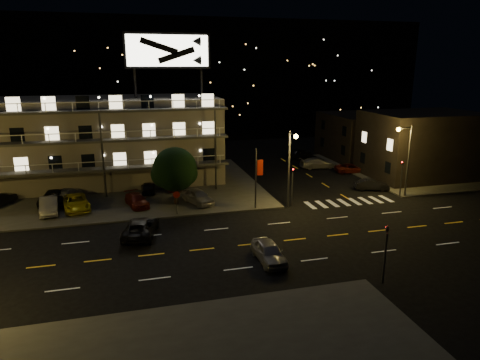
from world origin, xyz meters
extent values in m
plane|color=black|center=(0.00, 0.00, 0.00)|extent=(140.00, 140.00, 0.00)
cube|color=#3D3D3A|center=(-14.00, 20.00, 0.07)|extent=(44.00, 24.00, 0.15)
cube|color=#3D3D3A|center=(30.00, 20.00, 0.07)|extent=(16.00, 24.00, 0.15)
cube|color=gray|center=(-10.00, 24.00, 5.00)|extent=(28.00, 12.00, 10.00)
cube|color=gray|center=(-10.00, 24.00, 10.25)|extent=(28.00, 12.00, 0.50)
cube|color=#3D3D3A|center=(-10.00, 17.10, 3.15)|extent=(28.00, 1.80, 0.25)
cube|color=#3D3D3A|center=(-10.00, 17.10, 6.35)|extent=(28.00, 1.80, 0.25)
cube|color=#3D3D3A|center=(-10.00, 17.10, 9.55)|extent=(28.00, 1.80, 0.25)
cylinder|color=black|center=(-6.00, 22.00, 12.25)|extent=(0.36, 0.36, 3.50)
cylinder|color=black|center=(2.00, 22.00, 12.25)|extent=(0.36, 0.36, 3.50)
cube|color=black|center=(-2.00, 22.00, 16.00)|extent=(10.20, 0.50, 4.20)
cube|color=#F1ECCD|center=(-2.00, 21.70, 16.00)|extent=(9.60, 0.06, 3.60)
cube|color=black|center=(30.00, 16.00, 4.25)|extent=(14.00, 10.00, 8.50)
cube|color=black|center=(30.00, 28.00, 3.50)|extent=(14.00, 12.00, 7.00)
cube|color=black|center=(0.00, 70.00, 12.00)|extent=(120.00, 20.00, 24.00)
cylinder|color=#2D2D30|center=(8.50, 8.30, 4.00)|extent=(0.20, 0.20, 8.00)
cylinder|color=#2D2D30|center=(8.50, 7.50, 7.80)|extent=(0.12, 1.80, 0.12)
sphere|color=gold|center=(8.50, 6.70, 7.70)|extent=(0.44, 0.44, 0.44)
cylinder|color=#2D2D30|center=(22.50, 8.30, 4.00)|extent=(0.20, 0.20, 8.00)
cylinder|color=#2D2D30|center=(21.70, 8.30, 7.80)|extent=(1.80, 0.12, 0.12)
sphere|color=gold|center=(20.90, 8.30, 7.70)|extent=(0.44, 0.44, 0.44)
cylinder|color=#2D2D30|center=(9.00, 8.50, 1.80)|extent=(0.14, 0.14, 3.60)
imported|color=black|center=(9.00, 8.50, 4.10)|extent=(0.20, 0.16, 1.00)
sphere|color=#FF0C0C|center=(9.00, 8.38, 4.00)|extent=(0.14, 0.14, 0.14)
cylinder|color=#2D2D30|center=(9.00, -8.50, 1.80)|extent=(0.14, 0.14, 3.60)
imported|color=black|center=(9.00, -8.50, 4.10)|extent=(0.20, 0.16, 1.00)
sphere|color=#FF0C0C|center=(9.00, -8.38, 4.00)|extent=(0.14, 0.14, 0.14)
cylinder|color=#2D2D30|center=(22.00, 8.50, 1.80)|extent=(0.14, 0.14, 3.60)
imported|color=black|center=(22.00, 8.50, 4.10)|extent=(0.16, 0.20, 1.00)
sphere|color=#FF0C0C|center=(21.88, 8.50, 4.00)|extent=(0.14, 0.14, 0.14)
cylinder|color=#2D2D30|center=(5.00, 8.40, 3.20)|extent=(0.16, 0.16, 6.40)
cube|color=#A2180B|center=(5.45, 8.40, 4.40)|extent=(0.60, 0.04, 1.60)
cylinder|color=#2D2D30|center=(-3.00, 8.60, 1.10)|extent=(0.08, 0.08, 2.20)
cylinder|color=#A2180B|center=(-3.00, 8.55, 2.15)|extent=(0.91, 0.04, 0.91)
cylinder|color=black|center=(-2.71, 11.88, 1.22)|extent=(0.45, 0.45, 2.14)
sphere|color=black|center=(-2.71, 11.88, 3.90)|extent=(4.64, 4.64, 4.64)
sphere|color=black|center=(-3.78, 12.23, 3.36)|extent=(2.85, 2.85, 2.85)
sphere|color=black|center=(-1.73, 11.52, 3.54)|extent=(2.68, 2.68, 2.68)
imported|color=gray|center=(-15.23, 12.18, 0.92)|extent=(2.19, 4.84, 1.54)
imported|color=gold|center=(-12.79, 12.65, 0.87)|extent=(3.50, 5.62, 1.45)
imported|color=#58160C|center=(-6.76, 12.20, 0.78)|extent=(2.79, 4.62, 1.25)
imported|color=gray|center=(-0.48, 11.45, 0.92)|extent=(3.38, 4.85, 1.53)
imported|color=black|center=(-15.06, 15.35, 0.92)|extent=(3.10, 5.74, 1.53)
imported|color=gray|center=(-13.90, 15.79, 0.86)|extent=(3.54, 5.26, 1.41)
imported|color=black|center=(-5.38, 16.67, 0.80)|extent=(1.63, 3.85, 1.30)
imported|color=#58160C|center=(-2.84, 17.50, 0.86)|extent=(2.95, 4.55, 1.42)
imported|color=black|center=(20.37, 11.67, 0.65)|extent=(4.18, 2.64, 1.30)
imported|color=#58160C|center=(22.22, 19.99, 0.62)|extent=(4.77, 2.81, 1.25)
imported|color=gray|center=(18.88, 23.69, 0.74)|extent=(5.24, 2.44, 1.48)
imported|color=black|center=(18.97, 30.64, 0.76)|extent=(4.84, 3.42, 1.53)
imported|color=gray|center=(2.55, -3.37, 0.75)|extent=(1.89, 4.47, 1.51)
imported|color=black|center=(-6.63, 4.21, 0.76)|extent=(3.68, 5.90, 1.52)
camera|label=1|loc=(-7.04, -31.49, 14.35)|focal=32.00mm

